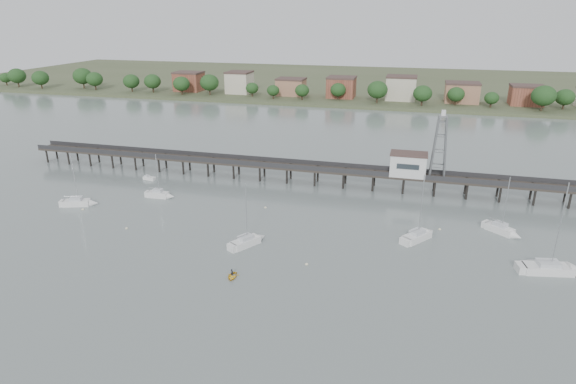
% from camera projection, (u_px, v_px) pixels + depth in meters
% --- Properties ---
extents(ground_plane, '(500.00, 500.00, 0.00)m').
position_uv_depth(ground_plane, '(200.00, 324.00, 64.75)').
color(ground_plane, slate).
rests_on(ground_plane, ground).
extents(pier, '(150.00, 5.00, 5.50)m').
position_uv_depth(pier, '(303.00, 168.00, 117.75)').
color(pier, '#2D2823').
rests_on(pier, ground).
extents(pier_building, '(8.40, 5.40, 5.30)m').
position_uv_depth(pier_building, '(408.00, 164.00, 110.70)').
color(pier_building, silver).
rests_on(pier_building, ground).
extents(lattice_tower, '(3.20, 3.20, 15.50)m').
position_uv_depth(lattice_tower, '(440.00, 147.00, 107.59)').
color(lattice_tower, slate).
rests_on(lattice_tower, ground).
extents(sailboat_c, '(6.71, 7.87, 13.34)m').
position_uv_depth(sailboat_c, '(421.00, 235.00, 89.25)').
color(sailboat_c, white).
rests_on(sailboat_c, ground).
extents(sailboat_d, '(10.39, 4.72, 16.38)m').
position_uv_depth(sailboat_d, '(559.00, 269.00, 77.30)').
color(sailboat_d, white).
rests_on(sailboat_d, ground).
extents(sailboat_a, '(7.58, 4.40, 12.13)m').
position_uv_depth(sailboat_a, '(82.00, 203.00, 104.46)').
color(sailboat_a, white).
rests_on(sailboat_a, ground).
extents(sailboat_b, '(6.38, 2.13, 10.61)m').
position_uv_depth(sailboat_b, '(162.00, 195.00, 108.93)').
color(sailboat_b, white).
rests_on(sailboat_b, ground).
extents(sailboat_e, '(6.78, 6.12, 11.84)m').
position_uv_depth(sailboat_e, '(504.00, 231.00, 90.87)').
color(sailboat_e, white).
rests_on(sailboat_e, ground).
extents(sailboat_f, '(5.71, 7.43, 12.31)m').
position_uv_depth(sailboat_f, '(250.00, 241.00, 87.05)').
color(sailboat_f, white).
rests_on(sailboat_f, ground).
extents(white_tender, '(3.36, 1.78, 1.25)m').
position_uv_depth(white_tender, '(149.00, 178.00, 120.81)').
color(white_tender, white).
rests_on(white_tender, ground).
extents(yellow_dinghy, '(1.96, 0.73, 2.69)m').
position_uv_depth(yellow_dinghy, '(232.00, 277.00, 76.20)').
color(yellow_dinghy, yellow).
rests_on(yellow_dinghy, ground).
extents(dinghy_occupant, '(0.76, 1.34, 0.30)m').
position_uv_depth(dinghy_occupant, '(232.00, 277.00, 76.20)').
color(dinghy_occupant, black).
rests_on(dinghy_occupant, ground).
extents(mooring_buoys, '(89.74, 22.58, 0.39)m').
position_uv_depth(mooring_buoys, '(283.00, 232.00, 91.81)').
color(mooring_buoys, '#F7EEC0').
rests_on(mooring_buoys, ground).
extents(far_shore, '(500.00, 170.00, 10.40)m').
position_uv_depth(far_shore, '(374.00, 83.00, 281.25)').
color(far_shore, '#475133').
rests_on(far_shore, ground).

